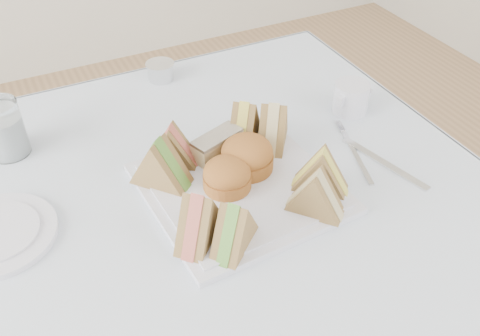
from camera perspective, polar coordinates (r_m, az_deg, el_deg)
name	(u,v)px	position (r m, az deg, el deg)	size (l,w,h in m)	color
tablecloth	(203,224)	(0.85, -3.97, -5.97)	(1.02, 1.02, 0.01)	#D1DDFC
serving_plate	(240,188)	(0.89, 0.00, -2.18)	(0.30, 0.30, 0.01)	silver
sandwich_fl_a	(199,217)	(0.78, -4.40, -5.19)	(0.10, 0.05, 0.09)	brown
sandwich_fl_b	(234,225)	(0.77, -0.61, -6.10)	(0.09, 0.04, 0.08)	brown
sandwich_fr_a	(321,170)	(0.86, 8.66, -0.21)	(0.09, 0.04, 0.08)	brown
sandwich_fr_b	(316,192)	(0.82, 8.10, -2.52)	(0.09, 0.04, 0.08)	brown
sandwich_bl_a	(160,162)	(0.87, -8.56, 0.69)	(0.10, 0.05, 0.09)	brown
sandwich_bl_b	(172,145)	(0.92, -7.29, 2.46)	(0.09, 0.04, 0.08)	brown
sandwich_br_a	(273,124)	(0.95, 3.58, 4.70)	(0.10, 0.05, 0.09)	brown
sandwich_br_b	(245,121)	(0.96, 0.48, 5.04)	(0.09, 0.04, 0.08)	brown
scone_left	(227,176)	(0.87, -1.40, -0.82)	(0.08, 0.08, 0.05)	#A1652C
scone_right	(247,155)	(0.90, 0.76, 1.37)	(0.09, 0.09, 0.06)	#A1652C
pastry_slice	(217,146)	(0.94, -2.45, 2.41)	(0.09, 0.04, 0.04)	tan
water_glass	(3,129)	(1.03, -23.92, 3.83)	(0.07, 0.07, 0.10)	white
tea_strainer	(161,72)	(1.20, -8.46, 10.09)	(0.06, 0.06, 0.04)	silver
knife	(384,163)	(0.98, 15.12, 0.50)	(0.01, 0.18, 0.00)	silver
fork	(357,157)	(0.99, 12.33, 1.19)	(0.01, 0.16, 0.00)	silver
creamer_jug	(351,98)	(1.09, 11.73, 7.35)	(0.07, 0.07, 0.06)	silver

